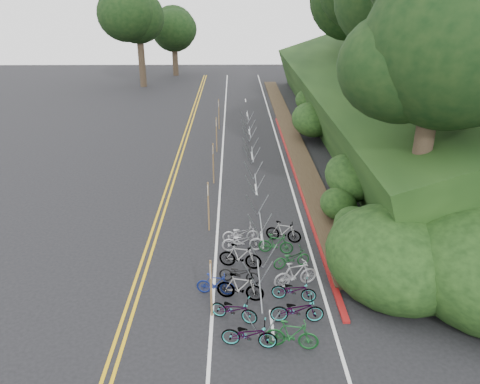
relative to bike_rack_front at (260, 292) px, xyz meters
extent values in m
plane|color=black|center=(-2.69, 1.33, -0.89)|extent=(120.00, 120.00, 0.00)
cube|color=gold|center=(-4.84, 11.33, -0.89)|extent=(0.12, 80.00, 0.01)
cube|color=gold|center=(-4.54, 11.33, -0.89)|extent=(0.12, 80.00, 0.01)
cube|color=silver|center=(-1.69, 11.33, -0.89)|extent=(0.12, 80.00, 0.01)
cube|color=silver|center=(2.51, 11.33, -0.89)|extent=(0.12, 80.00, 0.01)
cube|color=silver|center=(0.41, -0.67, -0.89)|extent=(0.10, 1.60, 0.01)
cube|color=silver|center=(0.41, 5.33, -0.89)|extent=(0.10, 1.60, 0.01)
cube|color=silver|center=(0.41, 11.33, -0.89)|extent=(0.10, 1.60, 0.01)
cube|color=silver|center=(0.41, 17.33, -0.89)|extent=(0.10, 1.60, 0.01)
cube|color=silver|center=(0.41, 23.33, -0.89)|extent=(0.10, 1.60, 0.01)
cube|color=silver|center=(0.41, 29.33, -0.89)|extent=(0.10, 1.60, 0.01)
cube|color=silver|center=(0.41, 35.33, -0.89)|extent=(0.10, 1.60, 0.01)
cube|color=maroon|center=(3.01, 13.33, -0.84)|extent=(0.25, 28.00, 0.10)
cube|color=black|center=(10.81, 23.33, 1.91)|extent=(12.32, 44.00, 9.11)
cube|color=#382819|center=(3.71, 23.33, -0.81)|extent=(1.40, 44.00, 0.16)
ellipsoid|color=#284C19|center=(4.51, 4.33, 0.15)|extent=(2.00, 2.80, 1.60)
ellipsoid|color=#284C19|center=(5.31, 9.33, 0.66)|extent=(2.60, 3.64, 2.08)
ellipsoid|color=#284C19|center=(6.51, 15.33, 1.10)|extent=(2.20, 3.08, 1.76)
ellipsoid|color=#284C19|center=(5.11, 21.33, 0.67)|extent=(3.00, 4.20, 2.40)
ellipsoid|color=#284C19|center=(5.81, 27.33, 0.83)|extent=(2.40, 3.36, 1.92)
ellipsoid|color=#284C19|center=(7.11, 31.33, 1.52)|extent=(2.80, 3.92, 2.24)
ellipsoid|color=#284C19|center=(4.31, 7.33, 0.01)|extent=(1.80, 2.52, 1.44)
ellipsoid|color=#284C19|center=(7.31, 19.33, 1.71)|extent=(3.20, 4.48, 2.56)
ellipsoid|color=black|center=(5.31, 1.83, 0.32)|extent=(5.28, 6.16, 3.52)
cylinder|color=#2D2319|center=(6.81, 4.33, 2.86)|extent=(0.77, 0.77, 5.11)
ellipsoid|color=black|center=(6.81, 4.33, 7.51)|extent=(6.99, 6.99, 6.64)
cylinder|color=#2D2319|center=(9.31, 7.33, 5.05)|extent=(0.84, 0.84, 6.29)
cylinder|color=#2D2319|center=(8.31, 13.33, 4.55)|extent=(0.81, 0.81, 5.89)
cylinder|color=#2D2319|center=(10.81, 21.33, 5.65)|extent=(0.86, 0.86, 6.68)
cylinder|color=#2D2319|center=(9.81, 29.33, 4.66)|extent=(0.79, 0.79, 5.50)
cylinder|color=#2D2319|center=(12.31, 37.33, 5.75)|extent=(0.84, 0.84, 6.29)
cylinder|color=#2D2319|center=(-11.69, 43.33, 1.66)|extent=(0.77, 0.77, 5.11)
ellipsoid|color=black|center=(-11.69, 43.33, 6.31)|extent=(6.99, 6.99, 6.64)
cylinder|color=#2D2319|center=(-8.69, 51.33, 1.46)|extent=(0.75, 0.75, 4.72)
ellipsoid|color=black|center=(-8.69, 51.33, 5.65)|extent=(6.11, 6.11, 5.81)
cylinder|color=gray|center=(0.00, 0.00, 0.31)|extent=(0.05, 3.20, 0.05)
cylinder|color=gray|center=(-0.28, -1.50, -0.29)|extent=(0.60, 0.04, 1.18)
cylinder|color=gray|center=(0.28, -1.50, -0.29)|extent=(0.60, 0.04, 1.18)
cylinder|color=gray|center=(-0.28, 1.50, -0.29)|extent=(0.60, 0.04, 1.18)
cylinder|color=gray|center=(0.28, 1.50, -0.29)|extent=(0.60, 0.04, 1.18)
cylinder|color=gray|center=(0.31, 4.33, 0.26)|extent=(0.05, 3.00, 0.05)
cylinder|color=gray|center=(0.03, 2.93, -0.32)|extent=(0.58, 0.04, 1.13)
cylinder|color=gray|center=(0.59, 2.93, -0.32)|extent=(0.58, 0.04, 1.13)
cylinder|color=gray|center=(0.03, 5.73, -0.32)|extent=(0.58, 0.04, 1.13)
cylinder|color=gray|center=(0.59, 5.73, -0.32)|extent=(0.58, 0.04, 1.13)
cylinder|color=gray|center=(0.31, 9.33, 0.26)|extent=(0.05, 3.00, 0.05)
cylinder|color=gray|center=(0.03, 7.93, -0.32)|extent=(0.58, 0.04, 1.13)
cylinder|color=gray|center=(0.59, 7.93, -0.32)|extent=(0.58, 0.04, 1.13)
cylinder|color=gray|center=(0.03, 10.73, -0.32)|extent=(0.58, 0.04, 1.13)
cylinder|color=gray|center=(0.59, 10.73, -0.32)|extent=(0.58, 0.04, 1.13)
cylinder|color=gray|center=(0.31, 14.33, 0.26)|extent=(0.05, 3.00, 0.05)
cylinder|color=gray|center=(0.03, 12.93, -0.32)|extent=(0.58, 0.04, 1.13)
cylinder|color=gray|center=(0.59, 12.93, -0.32)|extent=(0.58, 0.04, 1.13)
cylinder|color=gray|center=(0.03, 15.73, -0.32)|extent=(0.58, 0.04, 1.13)
cylinder|color=gray|center=(0.59, 15.73, -0.32)|extent=(0.58, 0.04, 1.13)
cylinder|color=gray|center=(0.31, 19.33, 0.26)|extent=(0.05, 3.00, 0.05)
cylinder|color=gray|center=(0.03, 17.93, -0.32)|extent=(0.58, 0.04, 1.13)
cylinder|color=gray|center=(0.59, 17.93, -0.32)|extent=(0.58, 0.04, 1.13)
cylinder|color=gray|center=(0.03, 20.73, -0.32)|extent=(0.58, 0.04, 1.13)
cylinder|color=gray|center=(0.59, 20.73, -0.32)|extent=(0.58, 0.04, 1.13)
cylinder|color=gray|center=(0.31, 24.33, 0.26)|extent=(0.05, 3.00, 0.05)
cylinder|color=gray|center=(0.03, 22.93, -0.32)|extent=(0.58, 0.04, 1.13)
cylinder|color=gray|center=(0.59, 22.93, -0.32)|extent=(0.58, 0.04, 1.13)
cylinder|color=gray|center=(0.03, 25.73, -0.32)|extent=(0.58, 0.04, 1.13)
cylinder|color=gray|center=(0.59, 25.73, -0.32)|extent=(0.58, 0.04, 1.13)
cylinder|color=brown|center=(-1.70, -0.14, 0.24)|extent=(0.08, 0.08, 2.28)
cube|color=silver|center=(-1.70, -0.14, 1.03)|extent=(0.02, 0.40, 0.50)
cylinder|color=brown|center=(-2.09, 6.33, 0.36)|extent=(0.08, 0.08, 2.50)
cube|color=silver|center=(-2.09, 6.33, 1.26)|extent=(0.02, 0.40, 0.50)
cylinder|color=brown|center=(-2.09, 12.33, 0.36)|extent=(0.08, 0.08, 2.50)
cube|color=silver|center=(-2.09, 12.33, 1.26)|extent=(0.02, 0.40, 0.50)
cylinder|color=brown|center=(-2.09, 18.33, 0.36)|extent=(0.08, 0.08, 2.50)
cube|color=silver|center=(-2.09, 18.33, 1.26)|extent=(0.02, 0.40, 0.50)
cylinder|color=brown|center=(-2.09, 24.33, 0.36)|extent=(0.08, 0.08, 2.50)
cube|color=silver|center=(-2.09, 24.33, 1.26)|extent=(0.02, 0.40, 0.50)
imported|color=navy|center=(-1.60, 1.15, -0.45)|extent=(0.64, 1.53, 0.89)
imported|color=slate|center=(-0.42, -1.72, -0.42)|extent=(0.89, 1.89, 0.96)
imported|color=#144C1E|center=(0.94, -1.81, -0.37)|extent=(0.81, 1.81, 1.05)
imported|color=slate|center=(-0.91, -0.39, -0.44)|extent=(1.18, 1.84, 0.91)
imported|color=slate|center=(1.28, -0.50, -0.40)|extent=(0.68, 1.88, 0.98)
imported|color=slate|center=(-0.67, 0.80, -0.35)|extent=(0.89, 1.87, 1.08)
imported|color=slate|center=(1.32, 0.73, -0.46)|extent=(0.90, 1.75, 0.88)
imported|color=black|center=(-0.69, 1.89, -0.46)|extent=(0.96, 1.74, 0.87)
imported|color=#9E9EA3|center=(1.49, 1.64, -0.36)|extent=(1.00, 1.86, 1.08)
imported|color=slate|center=(-0.64, 2.99, -0.35)|extent=(0.92, 1.88, 1.09)
imported|color=#144C1E|center=(1.50, 3.00, -0.47)|extent=(1.01, 1.70, 0.84)
imported|color=#9E9EA3|center=(-0.52, 4.38, -0.41)|extent=(0.74, 1.86, 0.96)
imported|color=#144C1E|center=(0.94, 4.14, -0.43)|extent=(0.70, 1.59, 0.93)
imported|color=#9E9EA3|center=(-0.59, 5.17, -0.45)|extent=(0.70, 1.71, 0.88)
imported|color=slate|center=(1.38, 5.19, -0.40)|extent=(0.97, 1.72, 1.00)
camera|label=1|loc=(-0.89, -13.71, 9.75)|focal=35.00mm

